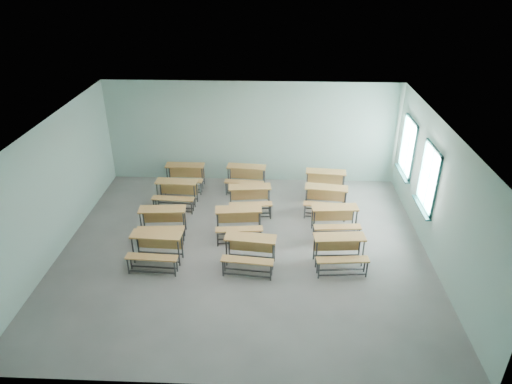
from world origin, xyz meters
TOP-DOWN VIEW (x-y plane):
  - room at (0.08, 0.03)m, footprint 9.04×8.04m
  - desk_unit_r0c0 at (-2.01, -0.62)m, footprint 1.23×0.86m
  - desk_unit_r0c1 at (0.19, -0.65)m, footprint 1.26×0.91m
  - desk_unit_r0c2 at (2.26, -0.53)m, footprint 1.25×0.89m
  - desk_unit_r1c0 at (-2.13, 0.57)m, footprint 1.25×0.89m
  - desk_unit_r1c1 at (-0.17, 0.64)m, footprint 1.26×0.91m
  - desk_unit_r1c2 at (2.31, 0.85)m, footprint 1.25×0.89m
  - desk_unit_r2c0 at (-2.09, 2.16)m, footprint 1.23×0.87m
  - desk_unit_r2c1 at (0.05, 1.92)m, footprint 1.26×0.91m
  - desk_unit_r2c2 at (2.17, 1.97)m, footprint 1.28×0.94m
  - desk_unit_r3c0 at (-2.04, 3.29)m, footprint 1.19×0.80m
  - desk_unit_r3c1 at (-0.15, 3.27)m, footprint 1.25×0.89m
  - desk_unit_r3c2 at (2.26, 3.01)m, footprint 1.25×0.89m

SIDE VIEW (x-z plane):
  - desk_unit_r0c0 at x=-2.01m, z-range 0.13..0.87m
  - desk_unit_r0c1 at x=0.19m, z-range 0.13..0.87m
  - desk_unit_r0c2 at x=2.26m, z-range 0.13..0.87m
  - desk_unit_r1c0 at x=-2.13m, z-range 0.13..0.87m
  - desk_unit_r1c1 at x=-0.17m, z-range 0.13..0.87m
  - desk_unit_r1c2 at x=2.31m, z-range 0.13..0.87m
  - desk_unit_r2c0 at x=-2.09m, z-range 0.13..0.87m
  - desk_unit_r2c1 at x=0.05m, z-range 0.13..0.87m
  - desk_unit_r2c2 at x=2.17m, z-range 0.13..0.87m
  - desk_unit_r3c0 at x=-2.04m, z-range 0.13..0.87m
  - desk_unit_r3c1 at x=-0.15m, z-range 0.13..0.87m
  - desk_unit_r3c2 at x=2.26m, z-range 0.13..0.87m
  - room at x=0.08m, z-range -0.02..3.22m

